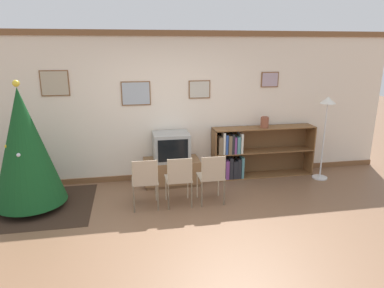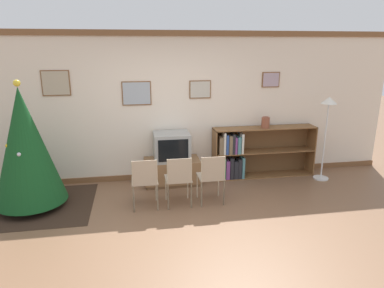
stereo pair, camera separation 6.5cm
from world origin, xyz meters
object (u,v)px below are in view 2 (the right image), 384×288
(folding_chair_center, at_px, (179,178))
(standing_lamp, at_px, (327,117))
(folding_chair_right, at_px, (212,176))
(vase, at_px, (265,122))
(television, at_px, (172,146))
(bookshelf, at_px, (246,154))
(christmas_tree, at_px, (25,147))
(folding_chair_left, at_px, (145,180))
(tv_console, at_px, (172,171))

(folding_chair_center, xyz_separation_m, standing_lamp, (2.82, 0.70, 0.73))
(folding_chair_right, height_order, vase, vase)
(vase, relative_size, standing_lamp, 0.13)
(television, xyz_separation_m, bookshelf, (1.43, 0.10, -0.25))
(folding_chair_center, xyz_separation_m, bookshelf, (1.43, 1.06, -0.02))
(christmas_tree, relative_size, folding_chair_left, 2.40)
(christmas_tree, xyz_separation_m, bookshelf, (3.69, 0.70, -0.53))
(folding_chair_right, distance_m, vase, 1.72)
(christmas_tree, distance_m, tv_console, 2.46)
(folding_chair_center, bearing_deg, vase, 29.93)
(christmas_tree, height_order, folding_chair_center, christmas_tree)
(christmas_tree, xyz_separation_m, tv_console, (2.26, 0.60, -0.76))
(folding_chair_center, relative_size, folding_chair_right, 1.00)
(christmas_tree, height_order, standing_lamp, christmas_tree)
(television, xyz_separation_m, vase, (1.77, 0.06, 0.37))
(christmas_tree, relative_size, television, 3.10)
(bookshelf, xyz_separation_m, standing_lamp, (1.38, -0.36, 0.74))
(standing_lamp, bearing_deg, christmas_tree, -176.23)
(bookshelf, distance_m, vase, 0.70)
(bookshelf, height_order, standing_lamp, standing_lamp)
(christmas_tree, height_order, television, christmas_tree)
(tv_console, height_order, folding_chair_left, folding_chair_left)
(tv_console, distance_m, folding_chair_right, 1.12)
(folding_chair_center, height_order, standing_lamp, standing_lamp)
(tv_console, relative_size, folding_chair_right, 1.22)
(tv_console, distance_m, standing_lamp, 2.99)
(folding_chair_right, height_order, bookshelf, bookshelf)
(tv_console, height_order, bookshelf, bookshelf)
(television, bearing_deg, folding_chair_center, -90.00)
(folding_chair_center, relative_size, vase, 3.91)
(tv_console, distance_m, vase, 1.96)
(tv_console, distance_m, folding_chair_center, 0.99)
(television, xyz_separation_m, folding_chair_center, (0.00, -0.96, -0.23))
(christmas_tree, bearing_deg, television, 14.70)
(folding_chair_left, xyz_separation_m, folding_chair_center, (0.52, 0.00, 0.00))
(bookshelf, xyz_separation_m, vase, (0.33, -0.04, 0.61))
(bookshelf, bearing_deg, folding_chair_right, -130.70)
(television, xyz_separation_m, folding_chair_left, (-0.52, -0.96, -0.23))
(vase, bearing_deg, television, -178.05)
(tv_console, height_order, vase, vase)
(christmas_tree, bearing_deg, standing_lamp, 3.77)
(television, distance_m, folding_chair_left, 1.12)
(folding_chair_center, bearing_deg, folding_chair_left, 180.00)
(bookshelf, height_order, vase, vase)
(folding_chair_right, relative_size, standing_lamp, 0.53)
(folding_chair_left, xyz_separation_m, bookshelf, (1.96, 1.06, -0.02))
(television, bearing_deg, standing_lamp, -5.23)
(folding_chair_center, xyz_separation_m, folding_chair_right, (0.52, 0.00, 0.00))
(folding_chair_right, bearing_deg, bookshelf, 49.30)
(vase, bearing_deg, folding_chair_right, -140.78)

